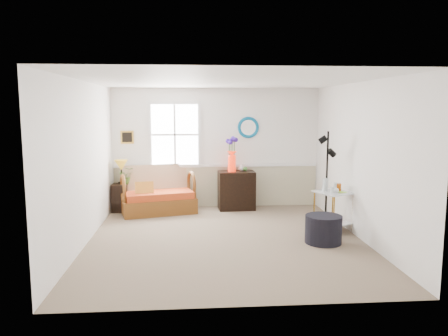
{
  "coord_description": "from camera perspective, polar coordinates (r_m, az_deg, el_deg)",
  "views": [
    {
      "loc": [
        -0.56,
        -7.02,
        2.17
      ],
      "look_at": [
        -0.01,
        0.19,
        1.17
      ],
      "focal_mm": 35.0,
      "sensor_mm": 36.0,
      "label": 1
    }
  ],
  "objects": [
    {
      "name": "walls",
      "position": [
        7.09,
        0.18,
        0.79
      ],
      "size": [
        4.51,
        5.01,
        2.6
      ],
      "color": "white",
      "rests_on": "floor"
    },
    {
      "name": "ceiling",
      "position": [
        7.05,
        0.19,
        11.33
      ],
      "size": [
        4.5,
        5.0,
        0.01
      ],
      "primitive_type": "cube",
      "color": "white",
      "rests_on": "walls"
    },
    {
      "name": "throw_pillow",
      "position": [
        9.04,
        -10.36,
        -2.93
      ],
      "size": [
        0.38,
        0.15,
        0.37
      ],
      "primitive_type": null,
      "rotation": [
        0.0,
        0.0,
        0.16
      ],
      "color": "#C44E16",
      "rests_on": "loveseat"
    },
    {
      "name": "potted_plant",
      "position": [
        9.38,
        -12.64,
        -1.19
      ],
      "size": [
        0.39,
        0.42,
        0.27
      ],
      "primitive_type": "imported",
      "rotation": [
        0.0,
        0.0,
        0.26
      ],
      "color": "#3A6D2A",
      "rests_on": "lamp_stand"
    },
    {
      "name": "wainscot",
      "position": [
        9.67,
        -0.99,
        -2.42
      ],
      "size": [
        4.46,
        0.02,
        0.9
      ],
      "primitive_type": "cube",
      "color": "#B1AA8A",
      "rests_on": "walls"
    },
    {
      "name": "cabinet",
      "position": [
        9.42,
        1.63,
        -2.93
      ],
      "size": [
        0.79,
        0.53,
        0.82
      ],
      "primitive_type": null,
      "rotation": [
        0.0,
        0.0,
        0.04
      ],
      "color": "black",
      "rests_on": "floor"
    },
    {
      "name": "picture",
      "position": [
        9.61,
        -12.54,
        3.95
      ],
      "size": [
        0.28,
        0.03,
        0.28
      ],
      "primitive_type": "cube",
      "color": "gold",
      "rests_on": "walls"
    },
    {
      "name": "ottoman",
      "position": [
        7.3,
        12.85,
        -7.8
      ],
      "size": [
        0.76,
        0.76,
        0.45
      ],
      "primitive_type": "cylinder",
      "rotation": [
        0.0,
        0.0,
        -0.35
      ],
      "color": "black",
      "rests_on": "floor"
    },
    {
      "name": "mirror",
      "position": [
        9.59,
        3.19,
        5.31
      ],
      "size": [
        0.47,
        0.07,
        0.47
      ],
      "primitive_type": "torus",
      "rotation": [
        1.57,
        0.0,
        0.0
      ],
      "color": "#0A86B6",
      "rests_on": "walls"
    },
    {
      "name": "floor",
      "position": [
        7.36,
        0.18,
        -9.3
      ],
      "size": [
        4.5,
        5.0,
        0.01
      ],
      "primitive_type": "cube",
      "color": "#7F6B5B",
      "rests_on": "ground"
    },
    {
      "name": "window",
      "position": [
        9.51,
        -6.44,
        4.35
      ],
      "size": [
        1.14,
        0.06,
        1.44
      ],
      "primitive_type": null,
      "color": "white",
      "rests_on": "walls"
    },
    {
      "name": "table_lamp",
      "position": [
        9.38,
        -13.26,
        -0.5
      ],
      "size": [
        0.36,
        0.36,
        0.5
      ],
      "primitive_type": null,
      "rotation": [
        0.0,
        0.0,
        -0.38
      ],
      "color": "#BF8A1F",
      "rests_on": "lamp_stand"
    },
    {
      "name": "lamp_stand",
      "position": [
        9.47,
        -13.37,
        -3.79
      ],
      "size": [
        0.35,
        0.35,
        0.59
      ],
      "primitive_type": null,
      "rotation": [
        0.0,
        0.0,
        -0.05
      ],
      "color": "black",
      "rests_on": "floor"
    },
    {
      "name": "floor_lamp",
      "position": [
        8.09,
        13.26,
        -1.54
      ],
      "size": [
        0.29,
        0.29,
        1.76
      ],
      "primitive_type": null,
      "rotation": [
        0.0,
        0.0,
        -0.16
      ],
      "color": "black",
      "rests_on": "floor"
    },
    {
      "name": "loveseat",
      "position": [
        9.2,
        -8.61,
        -2.81
      ],
      "size": [
        1.65,
        1.19,
        0.97
      ],
      "primitive_type": null,
      "rotation": [
        0.0,
        0.0,
        0.25
      ],
      "color": "brown",
      "rests_on": "floor"
    },
    {
      "name": "chair_rail",
      "position": [
        9.58,
        -0.99,
        0.34
      ],
      "size": [
        4.46,
        0.04,
        0.06
      ],
      "primitive_type": "cube",
      "color": "white",
      "rests_on": "walls"
    },
    {
      "name": "tabletop_items",
      "position": [
        7.95,
        14.07,
        -2.14
      ],
      "size": [
        0.54,
        0.54,
        0.24
      ],
      "primitive_type": null,
      "rotation": [
        0.0,
        0.0,
        0.55
      ],
      "color": "silver",
      "rests_on": "side_table"
    },
    {
      "name": "flower_vase",
      "position": [
        9.3,
        1.04,
        1.77
      ],
      "size": [
        0.27,
        0.27,
        0.73
      ],
      "primitive_type": null,
      "rotation": [
        0.0,
        0.0,
        0.32
      ],
      "color": "#F9260B",
      "rests_on": "cabinet"
    },
    {
      "name": "side_table",
      "position": [
        8.01,
        14.08,
        -5.51
      ],
      "size": [
        0.74,
        0.74,
        0.71
      ],
      "primitive_type": null,
      "rotation": [
        0.0,
        0.0,
        0.42
      ],
      "color": "#AD7B21",
      "rests_on": "floor"
    }
  ]
}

